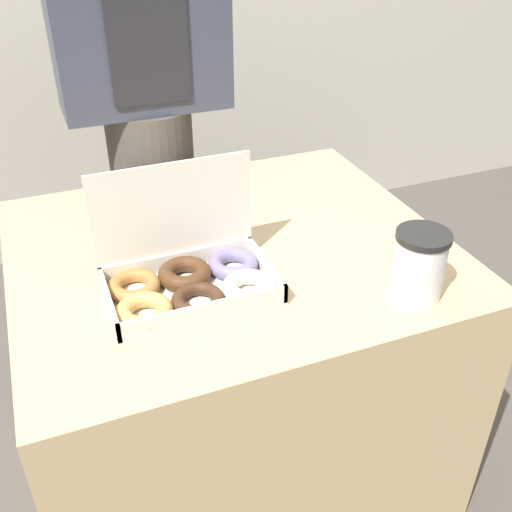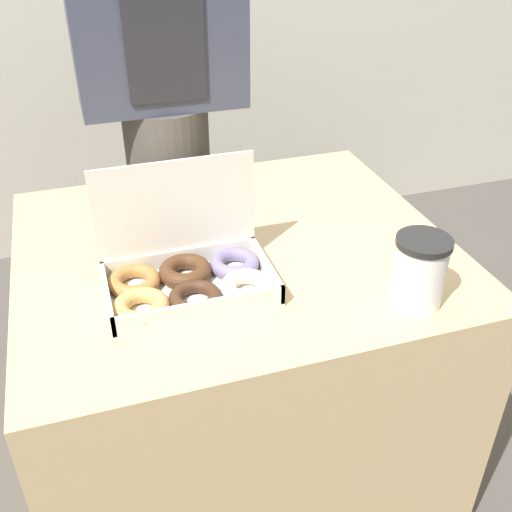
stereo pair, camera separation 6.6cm
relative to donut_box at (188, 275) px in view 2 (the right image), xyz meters
name	(u,v)px [view 2 (the right image)]	position (x,y,z in m)	size (l,w,h in m)	color
ground_plane	(239,457)	(0.13, 0.13, -0.74)	(14.00, 14.00, 0.00)	#4C4742
table	(237,364)	(0.13, 0.13, -0.39)	(0.93, 0.80, 0.71)	tan
donut_box	(188,275)	(0.00, 0.00, 0.00)	(0.34, 0.23, 0.24)	silver
coffee_cup	(419,271)	(0.40, -0.17, 0.04)	(0.10, 0.10, 0.14)	white
person_customer	(164,106)	(0.09, 0.72, 0.09)	(0.45, 0.25, 1.58)	#4C4742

